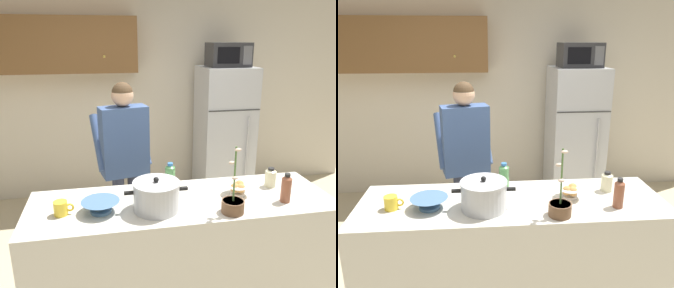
% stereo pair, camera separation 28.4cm
% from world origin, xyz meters
% --- Properties ---
extents(back_wall_unit, '(6.00, 0.48, 2.60)m').
position_xyz_m(back_wall_unit, '(-0.24, 2.25, 1.43)').
color(back_wall_unit, beige).
rests_on(back_wall_unit, ground).
extents(kitchen_island, '(2.16, 0.68, 0.92)m').
position_xyz_m(kitchen_island, '(0.00, 0.00, 0.46)').
color(kitchen_island, silver).
rests_on(kitchen_island, ground).
extents(refrigerator, '(0.64, 0.68, 1.70)m').
position_xyz_m(refrigerator, '(0.98, 1.85, 0.85)').
color(refrigerator, '#B7BABF').
rests_on(refrigerator, ground).
extents(microwave, '(0.48, 0.37, 0.28)m').
position_xyz_m(microwave, '(0.98, 1.83, 1.84)').
color(microwave, '#2D2D30').
rests_on(microwave, refrigerator).
extents(person_near_pot, '(0.57, 0.50, 1.66)m').
position_xyz_m(person_near_pot, '(-0.35, 0.85, 1.04)').
color(person_near_pot, '#33384C').
rests_on(person_near_pot, ground).
extents(cooking_pot, '(0.43, 0.31, 0.23)m').
position_xyz_m(cooking_pot, '(-0.20, -0.10, 1.02)').
color(cooking_pot, silver).
rests_on(cooking_pot, kitchen_island).
extents(coffee_mug, '(0.13, 0.09, 0.10)m').
position_xyz_m(coffee_mug, '(-0.82, -0.06, 0.97)').
color(coffee_mug, yellow).
rests_on(coffee_mug, kitchen_island).
extents(bread_bowl, '(0.19, 0.19, 0.10)m').
position_xyz_m(bread_bowl, '(0.42, 0.01, 0.97)').
color(bread_bowl, white).
rests_on(bread_bowl, kitchen_island).
extents(empty_bowl, '(0.25, 0.25, 0.08)m').
position_xyz_m(empty_bowl, '(-0.57, -0.07, 0.97)').
color(empty_bowl, '#4C7299').
rests_on(empty_bowl, kitchen_island).
extents(bottle_near_edge, '(0.08, 0.08, 0.19)m').
position_xyz_m(bottle_near_edge, '(-0.04, 0.24, 1.01)').
color(bottle_near_edge, '#4C8C4C').
rests_on(bottle_near_edge, kitchen_island).
extents(bottle_mid_counter, '(0.08, 0.08, 0.15)m').
position_xyz_m(bottle_mid_counter, '(0.72, 0.10, 0.99)').
color(bottle_mid_counter, beige).
rests_on(bottle_mid_counter, kitchen_island).
extents(bottle_far_corner, '(0.07, 0.07, 0.21)m').
position_xyz_m(bottle_far_corner, '(0.70, -0.16, 1.02)').
color(bottle_far_corner, brown).
rests_on(bottle_far_corner, kitchen_island).
extents(potted_orchid, '(0.15, 0.15, 0.46)m').
position_xyz_m(potted_orchid, '(0.28, -0.24, 0.98)').
color(potted_orchid, brown).
rests_on(potted_orchid, kitchen_island).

